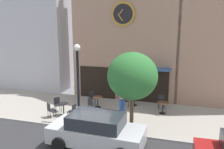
{
  "coord_description": "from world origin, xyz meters",
  "views": [
    {
      "loc": [
        4.33,
        -11.04,
        5.66
      ],
      "look_at": [
        0.32,
        2.73,
        2.44
      ],
      "focal_mm": 39.27,
      "sensor_mm": 36.0,
      "label": 1
    }
  ],
  "objects_px": {
    "street_lamp": "(78,84)",
    "cafe_table_center_right": "(98,100)",
    "cafe_table_center_left": "(134,98)",
    "cafe_chair_facing_wall": "(161,101)",
    "cafe_chair_by_entrance": "(57,103)",
    "cafe_chair_corner": "(124,100)",
    "cafe_chair_outer": "(73,110)",
    "pedestrian_blue": "(122,110)",
    "street_tree": "(132,76)",
    "cafe_chair_right_end": "(92,96)",
    "cafe_table_rightmost": "(163,106)",
    "cafe_chair_facing_street": "(50,109)",
    "parked_car_silver": "(97,131)",
    "cafe_chair_curbside": "(91,104)",
    "cafe_table_leftmost": "(63,108)"
  },
  "relations": [
    {
      "from": "pedestrian_blue",
      "to": "cafe_chair_facing_wall",
      "type": "bearing_deg",
      "value": 60.04
    },
    {
      "from": "street_tree",
      "to": "cafe_table_center_right",
      "type": "xyz_separation_m",
      "value": [
        -2.84,
        2.78,
        -2.42
      ]
    },
    {
      "from": "street_tree",
      "to": "pedestrian_blue",
      "type": "height_order",
      "value": "street_tree"
    },
    {
      "from": "cafe_table_center_left",
      "to": "cafe_chair_right_end",
      "type": "relative_size",
      "value": 0.81
    },
    {
      "from": "street_lamp",
      "to": "parked_car_silver",
      "type": "xyz_separation_m",
      "value": [
        1.87,
        -2.29,
        -1.47
      ]
    },
    {
      "from": "cafe_table_leftmost",
      "to": "cafe_table_rightmost",
      "type": "bearing_deg",
      "value": 19.26
    },
    {
      "from": "street_lamp",
      "to": "cafe_table_center_right",
      "type": "relative_size",
      "value": 5.98
    },
    {
      "from": "street_lamp",
      "to": "cafe_chair_corner",
      "type": "relative_size",
      "value": 4.89
    },
    {
      "from": "cafe_chair_corner",
      "to": "cafe_chair_facing_street",
      "type": "xyz_separation_m",
      "value": [
        -3.78,
        -2.77,
        0.0
      ]
    },
    {
      "from": "cafe_table_center_right",
      "to": "cafe_chair_right_end",
      "type": "bearing_deg",
      "value": 137.08
    },
    {
      "from": "cafe_chair_outer",
      "to": "street_tree",
      "type": "bearing_deg",
      "value": -8.83
    },
    {
      "from": "cafe_table_rightmost",
      "to": "parked_car_silver",
      "type": "bearing_deg",
      "value": -117.39
    },
    {
      "from": "cafe_chair_outer",
      "to": "cafe_chair_facing_wall",
      "type": "height_order",
      "value": "same"
    },
    {
      "from": "cafe_table_center_right",
      "to": "cafe_chair_facing_street",
      "type": "xyz_separation_m",
      "value": [
        -2.11,
        -2.38,
        0.03
      ]
    },
    {
      "from": "cafe_chair_by_entrance",
      "to": "cafe_chair_corner",
      "type": "bearing_deg",
      "value": 24.62
    },
    {
      "from": "cafe_chair_outer",
      "to": "cafe_chair_corner",
      "type": "bearing_deg",
      "value": 47.33
    },
    {
      "from": "cafe_chair_corner",
      "to": "cafe_chair_facing_street",
      "type": "height_order",
      "value": "same"
    },
    {
      "from": "cafe_chair_right_end",
      "to": "cafe_chair_facing_wall",
      "type": "distance_m",
      "value": 4.65
    },
    {
      "from": "street_tree",
      "to": "pedestrian_blue",
      "type": "distance_m",
      "value": 2.22
    },
    {
      "from": "cafe_table_rightmost",
      "to": "cafe_chair_outer",
      "type": "xyz_separation_m",
      "value": [
        -4.93,
        -2.33,
        0.01
      ]
    },
    {
      "from": "cafe_table_center_right",
      "to": "cafe_table_rightmost",
      "type": "bearing_deg",
      "value": 1.41
    },
    {
      "from": "cafe_table_rightmost",
      "to": "cafe_table_center_left",
      "type": "bearing_deg",
      "value": 153.98
    },
    {
      "from": "cafe_table_center_left",
      "to": "cafe_chair_facing_wall",
      "type": "relative_size",
      "value": 0.81
    },
    {
      "from": "parked_car_silver",
      "to": "cafe_table_center_right",
      "type": "bearing_deg",
      "value": 108.96
    },
    {
      "from": "cafe_chair_outer",
      "to": "pedestrian_blue",
      "type": "xyz_separation_m",
      "value": [
        2.93,
        -0.01,
        0.33
      ]
    },
    {
      "from": "cafe_chair_corner",
      "to": "cafe_chair_facing_wall",
      "type": "distance_m",
      "value": 2.44
    },
    {
      "from": "cafe_chair_facing_wall",
      "to": "cafe_table_center_left",
      "type": "bearing_deg",
      "value": 176.57
    },
    {
      "from": "cafe_chair_facing_wall",
      "to": "cafe_chair_corner",
      "type": "bearing_deg",
      "value": -166.33
    },
    {
      "from": "cafe_table_center_right",
      "to": "cafe_table_center_left",
      "type": "bearing_deg",
      "value": 25.73
    },
    {
      "from": "street_lamp",
      "to": "cafe_chair_curbside",
      "type": "relative_size",
      "value": 4.89
    },
    {
      "from": "cafe_table_rightmost",
      "to": "parked_car_silver",
      "type": "distance_m",
      "value": 5.54
    },
    {
      "from": "cafe_chair_outer",
      "to": "parked_car_silver",
      "type": "xyz_separation_m",
      "value": [
        2.39,
        -2.58,
        0.23
      ]
    },
    {
      "from": "cafe_table_leftmost",
      "to": "cafe_chair_by_entrance",
      "type": "relative_size",
      "value": 0.85
    },
    {
      "from": "cafe_chair_corner",
      "to": "cafe_chair_facing_wall",
      "type": "xyz_separation_m",
      "value": [
        2.37,
        0.58,
        0.0
      ]
    },
    {
      "from": "cafe_table_center_right",
      "to": "cafe_table_center_left",
      "type": "height_order",
      "value": "cafe_table_center_right"
    },
    {
      "from": "street_tree",
      "to": "cafe_table_center_left",
      "type": "height_order",
      "value": "street_tree"
    },
    {
      "from": "cafe_chair_facing_street",
      "to": "cafe_chair_curbside",
      "type": "xyz_separation_m",
      "value": [
        1.98,
        1.56,
        0.0
      ]
    },
    {
      "from": "pedestrian_blue",
      "to": "cafe_chair_curbside",
      "type": "bearing_deg",
      "value": 148.81
    },
    {
      "from": "cafe_chair_facing_wall",
      "to": "pedestrian_blue",
      "type": "height_order",
      "value": "pedestrian_blue"
    },
    {
      "from": "cafe_chair_by_entrance",
      "to": "cafe_chair_facing_street",
      "type": "bearing_deg",
      "value": -85.28
    },
    {
      "from": "cafe_chair_right_end",
      "to": "pedestrian_blue",
      "type": "distance_m",
      "value": 3.96
    },
    {
      "from": "cafe_chair_outer",
      "to": "pedestrian_blue",
      "type": "height_order",
      "value": "pedestrian_blue"
    },
    {
      "from": "cafe_table_leftmost",
      "to": "pedestrian_blue",
      "type": "bearing_deg",
      "value": -5.36
    },
    {
      "from": "street_lamp",
      "to": "pedestrian_blue",
      "type": "height_order",
      "value": "street_lamp"
    },
    {
      "from": "cafe_table_center_right",
      "to": "cafe_chair_by_entrance",
      "type": "relative_size",
      "value": 0.82
    },
    {
      "from": "street_lamp",
      "to": "cafe_table_center_left",
      "type": "distance_m",
      "value": 4.67
    },
    {
      "from": "street_lamp",
      "to": "cafe_table_center_left",
      "type": "xyz_separation_m",
      "value": [
        2.44,
        3.59,
        -1.74
      ]
    },
    {
      "from": "cafe_table_leftmost",
      "to": "cafe_table_rightmost",
      "type": "height_order",
      "value": "cafe_table_leftmost"
    },
    {
      "from": "cafe_table_rightmost",
      "to": "cafe_chair_facing_wall",
      "type": "distance_m",
      "value": 0.87
    },
    {
      "from": "cafe_chair_facing_street",
      "to": "cafe_chair_right_end",
      "type": "distance_m",
      "value": 3.31
    }
  ]
}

